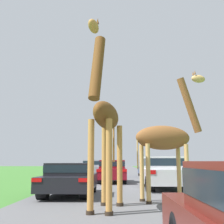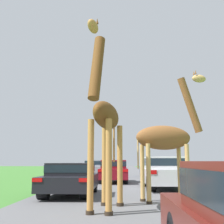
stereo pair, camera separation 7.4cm
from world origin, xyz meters
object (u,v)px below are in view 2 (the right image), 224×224
at_px(giraffe_companion, 167,137).
at_px(car_far_ahead, 152,168).
at_px(car_queue_left, 71,178).
at_px(car_queue_right, 114,170).
at_px(car_rear_follower, 95,168).
at_px(giraffe_near_road, 105,119).
at_px(car_verge_right, 164,172).

xyz_separation_m(giraffe_companion, car_far_ahead, (1.21, 15.78, -1.44)).
distance_m(giraffe_companion, car_queue_left, 4.31).
bearing_deg(car_queue_right, giraffe_companion, -76.64).
bearing_deg(giraffe_companion, car_rear_follower, 178.76).
xyz_separation_m(car_far_ahead, car_rear_follower, (-5.07, -0.31, 0.01)).
distance_m(giraffe_near_road, car_queue_left, 4.29).
height_order(car_queue_left, car_rear_follower, car_rear_follower).
relative_size(giraffe_near_road, car_verge_right, 1.17).
distance_m(giraffe_near_road, car_verge_right, 7.09).
xyz_separation_m(giraffe_near_road, giraffe_companion, (2.09, 1.84, -0.36)).
xyz_separation_m(car_queue_right, car_far_ahead, (3.29, 7.02, -0.00)).
height_order(giraffe_near_road, car_queue_right, giraffe_near_road).
height_order(car_queue_right, car_verge_right, car_verge_right).
relative_size(car_queue_left, car_verge_right, 0.93).
distance_m(car_queue_left, car_far_ahead, 14.90).
relative_size(car_queue_right, car_rear_follower, 1.00).
bearing_deg(car_rear_follower, giraffe_companion, -75.99).
bearing_deg(car_queue_left, giraffe_near_road, -65.99).
bearing_deg(car_queue_right, car_verge_right, -58.39).
height_order(giraffe_companion, car_rear_follower, giraffe_companion).
height_order(giraffe_companion, car_far_ahead, giraffe_companion).
distance_m(giraffe_near_road, car_queue_right, 10.75).
height_order(car_queue_left, car_far_ahead, car_far_ahead).
relative_size(giraffe_near_road, giraffe_companion, 1.08).
relative_size(car_queue_right, car_queue_left, 1.04).
bearing_deg(car_far_ahead, giraffe_companion, -94.38).
relative_size(giraffe_near_road, car_rear_follower, 1.21).
relative_size(car_far_ahead, car_rear_follower, 0.95).
distance_m(car_queue_left, car_verge_right, 5.06).
height_order(car_far_ahead, car_verge_right, car_verge_right).
bearing_deg(giraffe_near_road, car_queue_left, -55.06).
height_order(giraffe_near_road, car_verge_right, giraffe_near_road).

